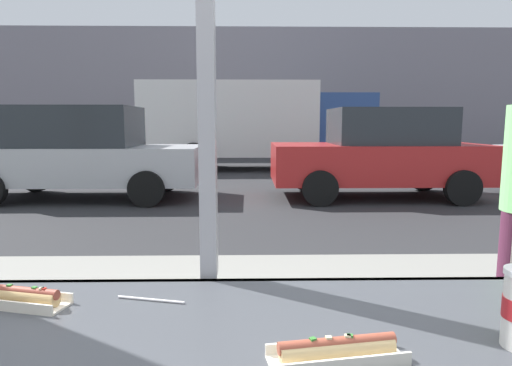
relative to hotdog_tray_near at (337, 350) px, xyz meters
The scene contains 9 objects.
ground_plane 8.50m from the hotdog_tray_near, 92.02° to the left, with size 60.00×60.00×0.00m, color #2D2D30.
sidewalk_strip 2.26m from the hotdog_tray_near, 98.31° to the left, with size 16.00×2.80×0.15m, color gray.
building_facade_far 18.95m from the hotdog_tray_near, 90.90° to the left, with size 28.00×1.20×5.47m, color gray.
hotdog_tray_near is the anchor object (origin of this frame).
hotdog_tray_far 0.82m from the hotdog_tray_near, 159.54° to the left, with size 0.26×0.14×0.05m.
loose_straw 0.53m from the hotdog_tray_near, 144.68° to the left, with size 0.01×0.01×0.19m, color white.
parked_car_silver 8.44m from the hotdog_tray_near, 113.62° to the left, with size 4.45×1.98×1.78m.
parked_car_red 8.10m from the hotdog_tray_near, 72.61° to the left, with size 4.10×1.97×1.74m.
box_truck 13.21m from the hotdog_tray_near, 89.86° to the left, with size 7.11×2.44×2.70m.
Camera 1 is at (0.12, -1.25, 1.46)m, focal length 30.90 mm.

